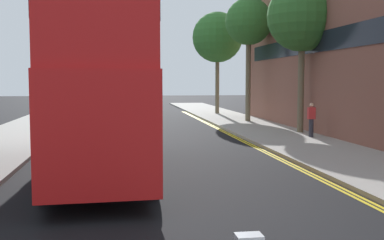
# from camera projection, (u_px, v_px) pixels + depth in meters

# --- Properties ---
(sidewalk_right) EXTENTS (4.00, 80.00, 0.14)m
(sidewalk_right) POSITION_uv_depth(u_px,v_px,m) (328.00, 153.00, 18.15)
(sidewalk_right) COLOR #9E9991
(sidewalk_right) RESTS_ON ground
(kerb_line_outer) EXTENTS (0.10, 56.00, 0.01)m
(kerb_line_outer) POSITION_uv_depth(u_px,v_px,m) (294.00, 165.00, 15.87)
(kerb_line_outer) COLOR yellow
(kerb_line_outer) RESTS_ON ground
(kerb_line_inner) EXTENTS (0.10, 56.00, 0.01)m
(kerb_line_inner) POSITION_uv_depth(u_px,v_px,m) (289.00, 165.00, 15.85)
(kerb_line_inner) COLOR yellow
(kerb_line_inner) RESTS_ON ground
(double_decker_bus_away) EXTENTS (3.15, 10.90, 5.64)m
(double_decker_bus_away) POSITION_uv_depth(u_px,v_px,m) (98.00, 73.00, 14.31)
(double_decker_bus_away) COLOR red
(double_decker_bus_away) RESTS_ON ground
(pedestrian_far) EXTENTS (0.34, 0.22, 1.62)m
(pedestrian_far) POSITION_uv_depth(u_px,v_px,m) (311.00, 119.00, 22.57)
(pedestrian_far) COLOR #2D2D38
(pedestrian_far) RESTS_ON sidewalk_right
(street_tree_near) EXTENTS (3.09, 3.09, 8.11)m
(street_tree_near) POSITION_uv_depth(u_px,v_px,m) (249.00, 23.00, 31.27)
(street_tree_near) COLOR #6B6047
(street_tree_near) RESTS_ON sidewalk_right
(street_tree_mid) EXTENTS (3.60, 3.60, 7.76)m
(street_tree_mid) POSITION_uv_depth(u_px,v_px,m) (302.00, 17.00, 24.29)
(street_tree_mid) COLOR #6B6047
(street_tree_mid) RESTS_ON sidewalk_right
(street_tree_far) EXTENTS (4.09, 4.09, 8.23)m
(street_tree_far) POSITION_uv_depth(u_px,v_px,m) (217.00, 38.00, 38.56)
(street_tree_far) COLOR #6B6047
(street_tree_far) RESTS_ON sidewalk_right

